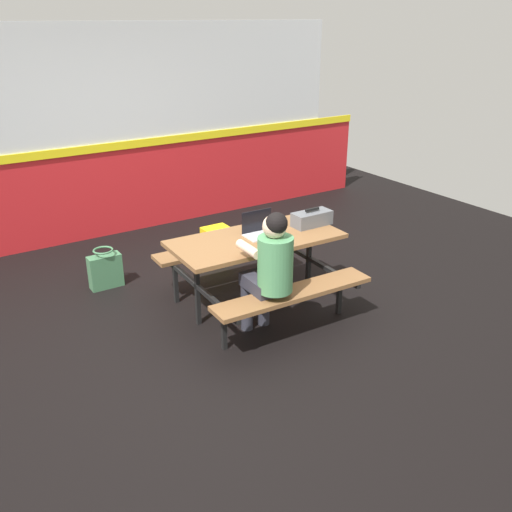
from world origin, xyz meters
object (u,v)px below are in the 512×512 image
picnic_table_main (256,254)px  student_nearer (270,266)px  toolbox_grey (312,218)px  tote_bag_bright (105,270)px  laptop_silver (260,230)px  backpack_dark (215,245)px

picnic_table_main → student_nearer: bearing=-111.3°
toolbox_grey → tote_bag_bright: size_ratio=0.93×
student_nearer → toolbox_grey: student_nearer is taller
laptop_silver → backpack_dark: 1.28m
picnic_table_main → tote_bag_bright: size_ratio=3.80×
student_nearer → laptop_silver: 0.66m
picnic_table_main → toolbox_grey: bearing=-1.9°
backpack_dark → tote_bag_bright: size_ratio=1.02×
picnic_table_main → toolbox_grey: 0.69m
toolbox_grey → backpack_dark: bearing=110.2°
picnic_table_main → tote_bag_bright: picnic_table_main is taller
laptop_silver → student_nearer: bearing=-116.0°
tote_bag_bright → laptop_silver: bearing=-46.4°
backpack_dark → student_nearer: bearing=-103.6°
backpack_dark → tote_bag_bright: 1.29m
student_nearer → toolbox_grey: size_ratio=3.02×
student_nearer → laptop_silver: student_nearer is taller
toolbox_grey → tote_bag_bright: (-1.72, 1.27, -0.62)m
toolbox_grey → tote_bag_bright: 2.23m
laptop_silver → tote_bag_bright: (-1.15, 1.21, -0.59)m
backpack_dark → picnic_table_main: bearing=-99.8°
toolbox_grey → tote_bag_bright: bearing=143.7°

